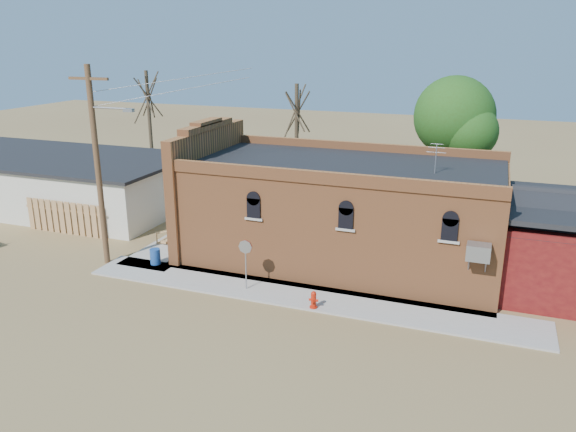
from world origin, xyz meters
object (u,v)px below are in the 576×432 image
(brick_bar, at_px, (336,211))
(stop_sign, at_px, (245,252))
(fire_hydrant, at_px, (314,300))
(trash_barrel, at_px, (155,256))
(utility_pole, at_px, (98,163))

(brick_bar, xyz_separation_m, stop_sign, (-2.47, -4.81, -0.61))
(fire_hydrant, distance_m, trash_barrel, 8.38)
(brick_bar, bearing_deg, fire_hydrant, -82.93)
(stop_sign, bearing_deg, trash_barrel, -171.24)
(brick_bar, bearing_deg, trash_barrel, -153.14)
(utility_pole, relative_size, trash_barrel, 12.42)
(utility_pole, bearing_deg, brick_bar, 23.69)
(utility_pole, bearing_deg, stop_sign, -4.07)
(brick_bar, distance_m, fire_hydrant, 5.86)
(brick_bar, xyz_separation_m, fire_hydrant, (0.68, -5.50, -1.92))
(fire_hydrant, xyz_separation_m, stop_sign, (-3.15, 0.68, 1.31))
(utility_pole, relative_size, stop_sign, 4.18)
(brick_bar, height_order, utility_pole, utility_pole)
(trash_barrel, bearing_deg, brick_bar, 26.86)
(brick_bar, distance_m, stop_sign, 5.45)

